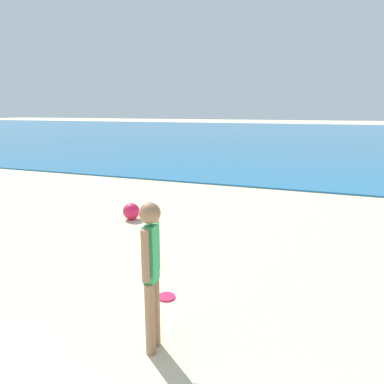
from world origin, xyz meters
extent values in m
cube|color=#1E6B9E|center=(0.00, 42.37, 0.03)|extent=(160.00, 60.00, 0.06)
cylinder|color=#936B4C|center=(1.29, 3.32, 0.43)|extent=(0.11, 0.11, 0.85)
cylinder|color=#936B4C|center=(1.27, 3.47, 0.43)|extent=(0.11, 0.11, 0.85)
cube|color=#2DA35B|center=(1.28, 3.39, 1.17)|extent=(0.14, 0.21, 0.64)
sphere|color=#936B4C|center=(1.28, 3.39, 1.63)|extent=(0.23, 0.23, 0.23)
cylinder|color=#936B4C|center=(1.30, 3.24, 1.21)|extent=(0.09, 0.09, 0.57)
cylinder|color=#936B4C|center=(1.26, 3.55, 1.21)|extent=(0.09, 0.09, 0.57)
cylinder|color=#E51E4C|center=(0.94, 4.48, 0.01)|extent=(0.26, 0.26, 0.03)
sphere|color=#E51E4C|center=(-1.48, 7.64, 0.21)|extent=(0.42, 0.42, 0.42)
camera|label=1|loc=(2.95, 0.22, 2.68)|focal=33.16mm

